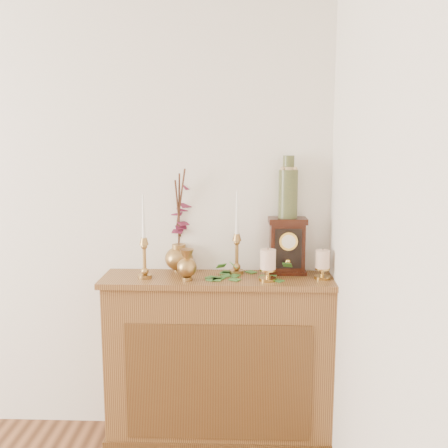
{
  "coord_description": "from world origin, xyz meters",
  "views": [
    {
      "loc": [
        1.53,
        -0.58,
        1.66
      ],
      "look_at": [
        1.43,
        2.05,
        1.22
      ],
      "focal_mm": 42.0,
      "sensor_mm": 36.0,
      "label": 1
    }
  ],
  "objects_px": {
    "candlestick_left": "(144,251)",
    "bud_vase": "(187,265)",
    "ginger_jar": "(181,224)",
    "candlestick_center": "(237,247)",
    "ceramic_vase": "(288,190)",
    "mantel_clock": "(287,246)"
  },
  "relations": [
    {
      "from": "mantel_clock",
      "to": "ceramic_vase",
      "type": "bearing_deg",
      "value": 90.0
    },
    {
      "from": "ginger_jar",
      "to": "mantel_clock",
      "type": "height_order",
      "value": "ginger_jar"
    },
    {
      "from": "candlestick_center",
      "to": "ceramic_vase",
      "type": "bearing_deg",
      "value": 5.3
    },
    {
      "from": "mantel_clock",
      "to": "candlestick_left",
      "type": "bearing_deg",
      "value": -171.54
    },
    {
      "from": "candlestick_left",
      "to": "bud_vase",
      "type": "distance_m",
      "value": 0.24
    },
    {
      "from": "candlestick_left",
      "to": "bud_vase",
      "type": "xyz_separation_m",
      "value": [
        0.23,
        -0.04,
        -0.06
      ]
    },
    {
      "from": "candlestick_center",
      "to": "bud_vase",
      "type": "bearing_deg",
      "value": -149.41
    },
    {
      "from": "mantel_clock",
      "to": "ginger_jar",
      "type": "bearing_deg",
      "value": 172.91
    },
    {
      "from": "ginger_jar",
      "to": "bud_vase",
      "type": "bearing_deg",
      "value": -76.35
    },
    {
      "from": "candlestick_left",
      "to": "candlestick_center",
      "type": "bearing_deg",
      "value": 13.07
    },
    {
      "from": "bud_vase",
      "to": "ceramic_vase",
      "type": "xyz_separation_m",
      "value": [
        0.52,
        0.18,
        0.37
      ]
    },
    {
      "from": "candlestick_left",
      "to": "candlestick_center",
      "type": "distance_m",
      "value": 0.49
    },
    {
      "from": "candlestick_center",
      "to": "mantel_clock",
      "type": "xyz_separation_m",
      "value": [
        0.27,
        0.02,
        0.0
      ]
    },
    {
      "from": "ginger_jar",
      "to": "ceramic_vase",
      "type": "xyz_separation_m",
      "value": [
        0.58,
        -0.05,
        0.2
      ]
    },
    {
      "from": "bud_vase",
      "to": "ginger_jar",
      "type": "bearing_deg",
      "value": 103.65
    },
    {
      "from": "candlestick_left",
      "to": "bud_vase",
      "type": "relative_size",
      "value": 2.67
    },
    {
      "from": "candlestick_left",
      "to": "ceramic_vase",
      "type": "height_order",
      "value": "ceramic_vase"
    },
    {
      "from": "mantel_clock",
      "to": "ceramic_vase",
      "type": "relative_size",
      "value": 0.92
    },
    {
      "from": "candlestick_left",
      "to": "ceramic_vase",
      "type": "xyz_separation_m",
      "value": [
        0.75,
        0.14,
        0.31
      ]
    },
    {
      "from": "candlestick_left",
      "to": "ginger_jar",
      "type": "distance_m",
      "value": 0.28
    },
    {
      "from": "candlestick_left",
      "to": "candlestick_center",
      "type": "relative_size",
      "value": 0.99
    },
    {
      "from": "candlestick_center",
      "to": "bud_vase",
      "type": "xyz_separation_m",
      "value": [
        -0.25,
        -0.15,
        -0.06
      ]
    }
  ]
}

